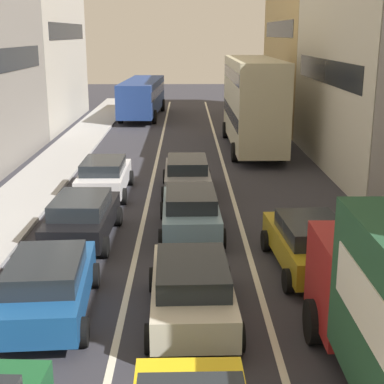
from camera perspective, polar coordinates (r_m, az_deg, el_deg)
The scene contains 12 objects.
sidewalk_left at distance 26.79m, azimuth -14.69°, elevation 1.41°, with size 2.60×64.00×0.14m, color #ACACAC.
lane_stripe_left at distance 26.05m, azimuth -3.94°, elevation 1.34°, with size 0.16×60.00×0.01m, color silver.
lane_stripe_right at distance 26.07m, azimuth 3.54°, elevation 1.37°, with size 0.16×60.00×0.01m, color silver.
sedan_centre_lane_second at distance 13.20m, azimuth -0.01°, elevation -9.53°, with size 2.16×4.35×1.49m.
wagon_left_lane_second at distance 13.77m, azimuth -14.20°, elevation -8.94°, with size 2.30×4.41×1.49m.
hatchback_centre_lane_third at distance 18.71m, azimuth -0.14°, elevation -1.84°, with size 2.14×4.34×1.49m.
sedan_left_lane_third at distance 18.39m, azimuth -10.92°, elevation -2.44°, with size 2.15×4.34×1.49m.
coupe_centre_lane_fourth at distance 23.51m, azimuth -0.50°, elevation 1.81°, with size 2.12×4.33×1.49m.
sedan_left_lane_fourth at distance 23.53m, azimuth -8.77°, elevation 1.63°, with size 2.06×4.30×1.49m.
sedan_right_lane_behind_truck at distance 16.20m, azimuth 11.71°, elevation -4.99°, with size 2.27×4.40×1.49m.
bus_mid_queue_primary at distance 32.32m, azimuth 6.11°, elevation 9.17°, with size 2.81×10.50×5.06m.
bus_far_queue_secondary at distance 45.23m, azimuth -4.99°, elevation 9.65°, with size 3.20×10.61×2.90m.
Camera 1 is at (-0.20, -5.20, 6.41)m, focal length 53.35 mm.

